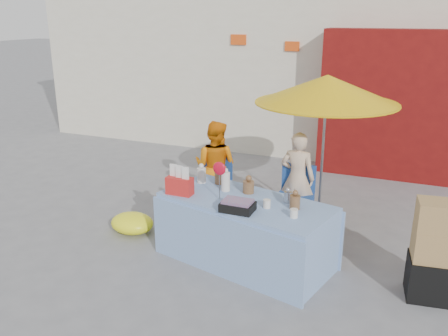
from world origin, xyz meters
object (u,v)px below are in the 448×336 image
at_px(vendor_beige, 297,178).
at_px(vendor_orange, 215,166).
at_px(market_table, 245,230).
at_px(chair_left, 212,196).
at_px(umbrella, 327,90).
at_px(chair_right, 294,209).
at_px(box_stack, 435,255).

bearing_deg(vendor_beige, vendor_orange, 0.57).
xyz_separation_m(market_table, vendor_orange, (-0.96, 1.34, 0.28)).
distance_m(chair_left, umbrella, 2.27).
xyz_separation_m(market_table, chair_right, (0.29, 1.20, -0.15)).
distance_m(chair_right, vendor_orange, 1.33).
xyz_separation_m(chair_left, chair_right, (1.25, 0.00, 0.00)).
bearing_deg(vendor_beige, chair_left, 6.70).
relative_size(chair_left, umbrella, 0.41).
height_order(vendor_orange, vendor_beige, vendor_orange).
bearing_deg(box_stack, vendor_orange, 156.60).
xyz_separation_m(umbrella, box_stack, (1.48, -1.46, -1.39)).
xyz_separation_m(vendor_beige, box_stack, (1.78, -1.31, -0.16)).
xyz_separation_m(market_table, vendor_beige, (0.29, 1.34, 0.26)).
height_order(market_table, chair_right, market_table).
distance_m(market_table, chair_left, 1.55).
bearing_deg(chair_left, chair_right, 0.57).
relative_size(vendor_beige, box_stack, 1.22).
distance_m(market_table, vendor_beige, 1.39).
bearing_deg(box_stack, market_table, -179.38).
bearing_deg(market_table, box_stack, 14.60).
relative_size(market_table, umbrella, 1.07).
height_order(vendor_beige, box_stack, vendor_beige).
height_order(chair_left, box_stack, box_stack).
bearing_deg(vendor_orange, chair_left, 90.64).
bearing_deg(vendor_beige, market_table, 78.44).
bearing_deg(chair_right, vendor_beige, 90.64).
bearing_deg(market_table, chair_right, 90.53).
height_order(chair_left, vendor_orange, vendor_orange).
distance_m(market_table, vendor_orange, 1.67).
xyz_separation_m(chair_right, umbrella, (0.30, 0.28, 1.64)).
bearing_deg(market_table, vendor_beige, 91.85).
xyz_separation_m(chair_right, vendor_orange, (-1.25, 0.13, 0.43)).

